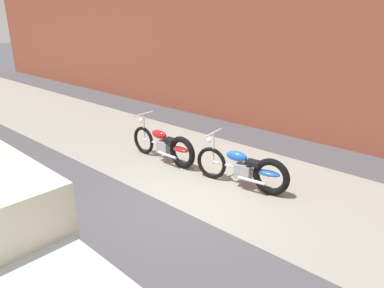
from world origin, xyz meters
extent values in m
plane|color=#47474C|center=(0.00, 0.00, 0.00)|extent=(80.00, 80.00, 0.00)
cube|color=gray|center=(0.00, 1.75, 0.00)|extent=(36.00, 3.50, 0.01)
cube|color=brown|center=(0.00, 5.20, 2.40)|extent=(36.00, 0.50, 4.81)
torus|color=black|center=(-2.40, 1.37, 0.34)|extent=(0.68, 0.08, 0.68)
torus|color=black|center=(-1.10, 1.36, 0.36)|extent=(0.73, 0.13, 0.73)
cylinder|color=silver|center=(-1.75, 1.37, 0.38)|extent=(1.24, 0.06, 0.06)
cube|color=#99999E|center=(-1.67, 1.37, 0.34)|extent=(0.32, 0.22, 0.28)
ellipsoid|color=red|center=(-1.83, 1.37, 0.62)|extent=(0.44, 0.19, 0.20)
ellipsoid|color=red|center=(-1.15, 1.36, 0.42)|extent=(0.44, 0.18, 0.10)
cube|color=black|center=(-1.47, 1.37, 0.56)|extent=(0.28, 0.20, 0.08)
cylinder|color=silver|center=(-2.36, 1.37, 0.65)|extent=(0.04, 0.04, 0.62)
cylinder|color=silver|center=(-2.36, 1.37, 1.01)|extent=(0.04, 0.58, 0.03)
sphere|color=white|center=(-2.46, 1.37, 0.83)|extent=(0.11, 0.11, 0.11)
cylinder|color=silver|center=(-1.43, 1.22, 0.26)|extent=(0.55, 0.06, 0.06)
torus|color=black|center=(-0.29, 1.38, 0.34)|extent=(0.68, 0.18, 0.68)
torus|color=black|center=(1.00, 1.57, 0.36)|extent=(0.74, 0.24, 0.73)
cylinder|color=silver|center=(0.36, 1.48, 0.38)|extent=(1.23, 0.24, 0.06)
cube|color=#99999E|center=(0.44, 1.49, 0.34)|extent=(0.35, 0.26, 0.28)
ellipsoid|color=blue|center=(0.28, 1.47, 0.62)|extent=(0.46, 0.25, 0.20)
ellipsoid|color=blue|center=(0.95, 1.57, 0.42)|extent=(0.46, 0.24, 0.10)
cube|color=black|center=(0.63, 1.52, 0.56)|extent=(0.31, 0.24, 0.08)
cylinder|color=silver|center=(-0.25, 1.39, 0.65)|extent=(0.05, 0.05, 0.62)
cylinder|color=silver|center=(-0.25, 1.39, 1.01)|extent=(0.12, 0.58, 0.03)
sphere|color=white|center=(-0.34, 1.37, 0.83)|extent=(0.11, 0.11, 0.11)
cylinder|color=silver|center=(0.70, 1.38, 0.26)|extent=(0.55, 0.14, 0.06)
camera|label=1|loc=(4.00, -3.98, 3.27)|focal=33.71mm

